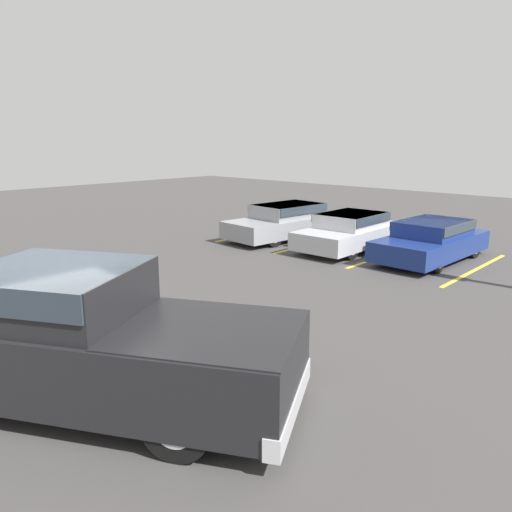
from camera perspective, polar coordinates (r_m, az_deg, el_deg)
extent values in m
plane|color=#423F3F|center=(8.31, -20.80, -13.15)|extent=(60.00, 60.00, 0.00)
cube|color=yellow|center=(19.37, 0.49, 2.67)|extent=(0.12, 4.72, 0.01)
cube|color=yellow|center=(17.68, 7.03, 1.54)|extent=(0.12, 4.72, 0.01)
cube|color=yellow|center=(16.28, 14.81, 0.17)|extent=(0.12, 4.72, 0.01)
cube|color=yellow|center=(15.24, 23.83, -1.42)|extent=(0.12, 4.72, 0.01)
cube|color=black|center=(7.37, -19.54, -10.10)|extent=(6.29, 4.67, 0.99)
cube|color=black|center=(7.26, -22.03, -3.72)|extent=(2.81, 2.69, 0.66)
cube|color=#2D3842|center=(7.22, -22.13, -2.59)|extent=(2.80, 2.73, 0.36)
cube|color=black|center=(6.37, -5.32, -8.75)|extent=(2.90, 2.80, 0.14)
cube|color=silver|center=(6.48, 3.88, -16.37)|extent=(1.17, 1.94, 0.28)
cylinder|color=black|center=(7.45, -3.58, -11.78)|extent=(0.89, 0.66, 0.85)
cylinder|color=#ADADB2|center=(7.45, -3.58, -11.78)|extent=(0.56, 0.49, 0.47)
cylinder|color=black|center=(6.03, -8.91, -18.40)|extent=(0.89, 0.66, 0.85)
cylinder|color=#ADADB2|center=(6.03, -8.91, -18.40)|extent=(0.56, 0.49, 0.47)
cylinder|color=black|center=(9.17, -25.92, -8.23)|extent=(0.89, 0.66, 0.85)
cylinder|color=#ADADB2|center=(9.17, -25.92, -8.23)|extent=(0.56, 0.49, 0.47)
cube|color=gray|center=(18.30, 3.44, 3.52)|extent=(2.23, 4.93, 0.60)
cube|color=gray|center=(18.29, 3.67, 5.22)|extent=(1.81, 2.62, 0.48)
cube|color=#2D3842|center=(18.27, 3.68, 5.51)|extent=(1.88, 2.58, 0.29)
cylinder|color=black|center=(16.82, 2.01, 2.14)|extent=(0.28, 0.66, 0.64)
cylinder|color=#ADADB2|center=(16.82, 2.01, 2.14)|extent=(0.27, 0.37, 0.35)
cylinder|color=black|center=(17.96, -1.46, 2.85)|extent=(0.28, 0.66, 0.64)
cylinder|color=#ADADB2|center=(17.96, -1.46, 2.85)|extent=(0.27, 0.37, 0.35)
cylinder|color=black|center=(18.83, 8.10, 3.21)|extent=(0.28, 0.66, 0.64)
cylinder|color=#ADADB2|center=(18.83, 8.10, 3.21)|extent=(0.27, 0.37, 0.35)
cylinder|color=black|center=(19.85, 4.64, 3.82)|extent=(0.28, 0.66, 0.64)
cylinder|color=#ADADB2|center=(19.85, 4.64, 3.82)|extent=(0.27, 0.37, 0.35)
cube|color=#B7BABF|center=(16.69, 10.63, 2.33)|extent=(1.90, 4.26, 0.56)
cube|color=#B7BABF|center=(16.68, 10.86, 4.08)|extent=(1.65, 2.23, 0.45)
cube|color=#2D3842|center=(16.66, 10.87, 4.39)|extent=(1.72, 2.19, 0.27)
cylinder|color=black|center=(15.29, 10.75, 0.83)|extent=(0.23, 0.68, 0.67)
cylinder|color=#ADADB2|center=(15.29, 10.75, 0.83)|extent=(0.23, 0.37, 0.37)
cylinder|color=black|center=(16.14, 5.94, 1.65)|extent=(0.23, 0.68, 0.67)
cylinder|color=#ADADB2|center=(16.14, 5.94, 1.65)|extent=(0.23, 0.37, 0.37)
cylinder|color=black|center=(17.40, 14.95, 2.12)|extent=(0.23, 0.68, 0.67)
cylinder|color=#ADADB2|center=(17.40, 14.95, 2.12)|extent=(0.23, 0.37, 0.37)
cylinder|color=black|center=(18.15, 10.50, 2.80)|extent=(0.23, 0.68, 0.67)
cylinder|color=#ADADB2|center=(18.15, 10.50, 2.80)|extent=(0.23, 0.37, 0.37)
cube|color=navy|center=(15.81, 19.34, 1.17)|extent=(1.96, 4.35, 0.58)
cube|color=navy|center=(15.79, 19.61, 3.04)|extent=(1.67, 2.28, 0.45)
cube|color=#2D3842|center=(15.78, 19.64, 3.36)|extent=(1.75, 2.24, 0.27)
cylinder|color=black|center=(14.42, 19.91, -0.61)|extent=(0.25, 0.63, 0.62)
cylinder|color=#ADADB2|center=(14.42, 19.91, -0.61)|extent=(0.25, 0.35, 0.34)
cylinder|color=black|center=(15.11, 14.58, 0.38)|extent=(0.25, 0.63, 0.62)
cylinder|color=#ADADB2|center=(15.11, 14.58, 0.38)|extent=(0.25, 0.35, 0.34)
cylinder|color=black|center=(16.67, 23.57, 0.87)|extent=(0.25, 0.63, 0.62)
cylinder|color=#ADADB2|center=(16.67, 23.57, 0.87)|extent=(0.25, 0.35, 0.34)
cylinder|color=black|center=(17.27, 18.78, 1.68)|extent=(0.25, 0.63, 0.62)
cylinder|color=#ADADB2|center=(17.27, 18.78, 1.68)|extent=(0.25, 0.35, 0.34)
cube|color=#B7B2A8|center=(19.94, 12.08, 2.88)|extent=(1.60, 0.20, 0.14)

